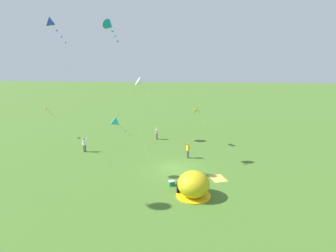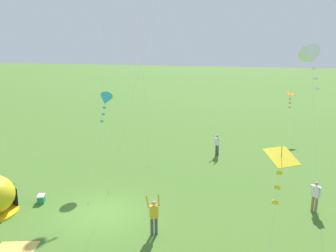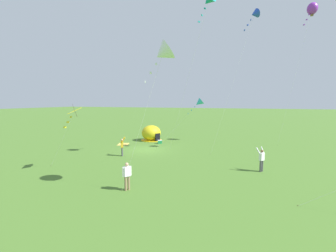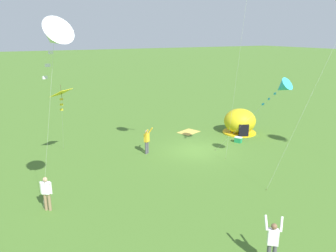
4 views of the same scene
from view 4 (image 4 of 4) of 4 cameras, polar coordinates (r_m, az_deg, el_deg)
ground_plane at (r=24.01m, az=5.00°, el=-4.22°), size 300.00×300.00×0.00m
popup_tent at (r=28.37m, az=12.40°, el=0.74°), size 2.81×2.81×2.10m
picnic_blanket at (r=28.27m, az=3.61°, el=-1.05°), size 2.05×1.82×0.01m
cooler_box at (r=26.10m, az=12.13°, el=-2.34°), size 0.57×0.64×0.44m
person_center_field at (r=16.88m, az=-20.42°, el=-10.70°), size 0.49×0.42×1.72m
person_far_back at (r=13.09m, az=17.77°, el=-18.55°), size 0.72×0.68×1.89m
person_arms_raised at (r=23.01m, az=-3.71°, el=-2.47°), size 0.72×0.67×1.89m
kite_yellow at (r=21.47m, az=-18.09°, el=5.16°), size 1.42×3.73×5.16m
kite_white at (r=13.25m, az=-19.20°, el=14.49°), size 1.71×3.21×8.85m
kite_cyan at (r=20.24m, az=19.29°, el=6.40°), size 1.74×5.29×5.78m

